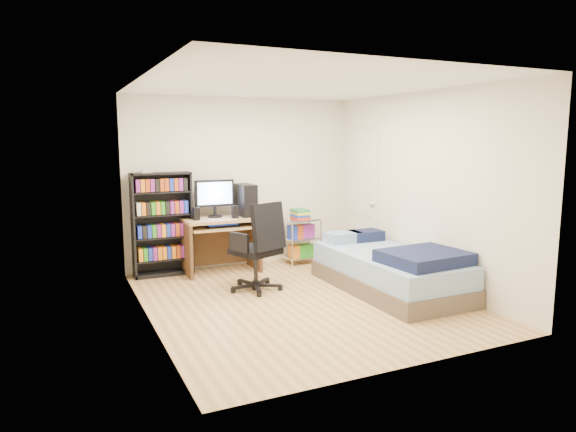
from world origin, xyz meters
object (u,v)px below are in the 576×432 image
media_shelf (162,223)px  bed (390,270)px  computer_desk (227,222)px  office_chair (258,262)px

media_shelf → bed: size_ratio=0.70×
media_shelf → computer_desk: media_shelf is taller
office_chair → bed: bearing=-47.5°
computer_desk → office_chair: (0.04, -1.12, -0.35)m
media_shelf → computer_desk: bearing=-7.9°
computer_desk → office_chair: size_ratio=1.17×
media_shelf → office_chair: 1.60m
office_chair → bed: 1.66m
media_shelf → bed: (2.44, -1.95, -0.47)m
media_shelf → bed: media_shelf is taller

